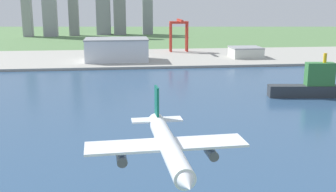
{
  "coord_description": "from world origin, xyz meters",
  "views": [
    {
      "loc": [
        -3.2,
        37.84,
        63.4
      ],
      "look_at": [
        15.81,
        199.56,
        25.42
      ],
      "focal_mm": 44.21,
      "sensor_mm": 36.0,
      "label": 1
    }
  ],
  "objects_px": {
    "warehouse_annex": "(246,52)",
    "port_crane_red": "(179,29)",
    "airplane_landing": "(168,146)",
    "container_barge": "(311,85)",
    "warehouse_main": "(117,49)"
  },
  "relations": [
    {
      "from": "airplane_landing",
      "to": "warehouse_main",
      "type": "bearing_deg",
      "value": 91.94
    },
    {
      "from": "container_barge",
      "to": "warehouse_annex",
      "type": "height_order",
      "value": "container_barge"
    },
    {
      "from": "airplane_landing",
      "to": "container_barge",
      "type": "distance_m",
      "value": 216.09
    },
    {
      "from": "container_barge",
      "to": "port_crane_red",
      "type": "xyz_separation_m",
      "value": [
        -55.33,
        235.24,
        21.56
      ]
    },
    {
      "from": "airplane_landing",
      "to": "warehouse_annex",
      "type": "height_order",
      "value": "airplane_landing"
    },
    {
      "from": "airplane_landing",
      "to": "container_barge",
      "type": "bearing_deg",
      "value": 56.86
    },
    {
      "from": "warehouse_main",
      "to": "warehouse_annex",
      "type": "distance_m",
      "value": 138.83
    },
    {
      "from": "port_crane_red",
      "to": "warehouse_main",
      "type": "xyz_separation_m",
      "value": [
        -73.72,
        -66.27,
        -16.09
      ]
    },
    {
      "from": "container_barge",
      "to": "port_crane_red",
      "type": "relative_size",
      "value": 1.32
    },
    {
      "from": "warehouse_main",
      "to": "airplane_landing",
      "type": "bearing_deg",
      "value": -88.06
    },
    {
      "from": "warehouse_annex",
      "to": "port_crane_red",
      "type": "bearing_deg",
      "value": 138.21
    },
    {
      "from": "port_crane_red",
      "to": "warehouse_annex",
      "type": "xyz_separation_m",
      "value": [
        64.74,
        -57.86,
        -21.81
      ]
    },
    {
      "from": "container_barge",
      "to": "warehouse_main",
      "type": "height_order",
      "value": "container_barge"
    },
    {
      "from": "airplane_landing",
      "to": "warehouse_annex",
      "type": "xyz_separation_m",
      "value": [
        126.63,
        356.91,
        -27.19
      ]
    },
    {
      "from": "port_crane_red",
      "to": "warehouse_main",
      "type": "bearing_deg",
      "value": -138.05
    }
  ]
}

